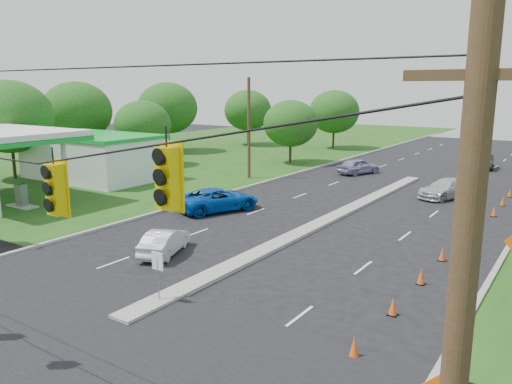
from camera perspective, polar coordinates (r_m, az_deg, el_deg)
The scene contains 29 objects.
ground at distance 16.70m, azimuth -26.45°, elevation -18.41°, with size 160.00×160.00×0.00m, color black.
grass_left at distance 51.25m, azimuth -23.87°, elevation 1.73°, with size 40.00×160.00×0.06m, color #1E4714.
cross_street at distance 16.70m, azimuth -26.45°, elevation -18.41°, with size 160.00×14.00×0.02m, color black.
curb_left at distance 44.09m, azimuth 1.76°, elevation 1.25°, with size 0.25×110.00×0.16m, color gray.
median at distance 31.62m, azimuth 8.54°, elevation -3.11°, with size 1.00×34.00×0.18m, color gray.
median_sign at distance 19.33m, azimuth -11.17°, elevation -8.41°, with size 0.55×0.06×2.05m.
utility_pole_far_left at distance 44.82m, azimuth -0.82°, elevation 7.24°, with size 0.28×0.28×9.00m, color #422D1C.
gas_station at distance 45.81m, azimuth -19.60°, elevation 4.23°, with size 18.40×19.70×5.20m.
cone_1 at distance 16.15m, azimuth 11.17°, elevation -16.98°, with size 0.32×0.32×0.70m, color #DF5518.
cone_2 at distance 19.11m, azimuth 15.38°, elevation -12.46°, with size 0.32×0.32×0.70m, color #DF5518.
cone_3 at distance 22.23m, azimuth 18.35°, elevation -9.14°, with size 0.32×0.32×0.70m, color #DF5518.
cone_4 at distance 25.45m, azimuth 20.53°, elevation -6.63°, with size 0.32×0.32×0.70m, color #DF5518.
cone_5 at distance 28.73m, azimuth 22.21°, elevation -4.68°, with size 0.32×0.32×0.70m, color #DF5518.
cone_6 at distance 32.06m, azimuth 23.54°, elevation -3.13°, with size 0.32×0.32×0.70m, color #DF5518.
cone_7 at distance 35.34m, azimuth 25.56°, elevation -1.99°, with size 0.32×0.32×0.70m, color #DF5518.
cone_8 at distance 38.73m, azimuth 26.36°, elevation -0.94°, with size 0.32×0.32×0.70m, color #DF5518.
cone_9 at distance 42.14m, azimuth 27.03°, elevation -0.05°, with size 0.32×0.32×0.70m, color #DF5518.
tree_1 at distance 49.65m, azimuth -26.37°, elevation 7.72°, with size 7.56×7.56×8.82m.
tree_2 at distance 53.67m, azimuth -12.84°, elevation 7.52°, with size 5.88×5.88×6.86m.
tree_3 at distance 64.89m, azimuth -10.08°, elevation 9.42°, with size 7.56×7.56×8.82m.
tree_4 at distance 71.65m, azimuth -0.95°, elevation 9.31°, with size 6.72×6.72×7.84m.
tree_5 at distance 54.05m, azimuth 3.98°, elevation 7.82°, with size 5.88×5.88×6.86m.
tree_6 at distance 68.23m, azimuth 8.93°, elevation 9.05°, with size 6.72×6.72×7.84m.
tree_14 at distance 58.47m, azimuth -19.79°, elevation 8.68°, with size 7.56×7.56×8.82m.
white_sedan at distance 25.16m, azimuth -10.39°, elevation -5.60°, with size 1.33×3.81×1.25m, color silver.
blue_pickup at distance 33.40m, azimuth -4.37°, elevation -0.84°, with size 2.57×5.57×1.55m, color #074AB1.
silver_car_far at distance 39.81m, azimuth 20.96°, elevation 0.37°, with size 2.00×4.93×1.43m, color #B7B7B7.
silver_car_oncoming at distance 48.69m, azimuth 11.63°, elevation 2.92°, with size 1.77×4.41×1.50m, color #908AAA.
dark_car_receding at distance 56.11m, azimuth 24.67°, elevation 3.21°, with size 1.55×4.44×1.46m, color black.
Camera 1 is at (13.02, -6.67, 8.07)m, focal length 35.00 mm.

